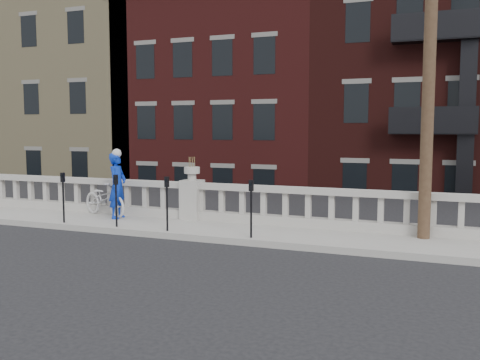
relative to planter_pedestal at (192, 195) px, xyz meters
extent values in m
plane|color=black|center=(0.00, -3.95, -0.83)|extent=(120.00, 120.00, 0.00)
cube|color=#9C9890|center=(0.00, -0.95, -0.76)|extent=(32.00, 2.20, 0.15)
cube|color=#9C9890|center=(0.00, 0.00, -0.56)|extent=(28.00, 0.34, 0.25)
cube|color=#9C9890|center=(0.00, 0.00, 0.27)|extent=(28.00, 0.34, 0.16)
cube|color=#9C9890|center=(0.00, 0.00, -0.13)|extent=(0.55, 0.55, 1.10)
cylinder|color=#9C9890|center=(0.00, 0.00, 0.52)|extent=(0.24, 0.24, 0.20)
cylinder|color=#9C9890|center=(0.00, 0.00, 0.70)|extent=(0.44, 0.44, 0.18)
cube|color=#605E59|center=(0.00, 0.35, -3.26)|extent=(36.00, 0.50, 5.15)
cube|color=black|center=(0.00, 22.00, -6.08)|extent=(80.00, 44.00, 0.50)
cube|color=#595651|center=(-2.00, 4.50, -3.83)|extent=(16.00, 7.00, 4.00)
cube|color=tan|center=(-17.00, 17.00, 4.17)|extent=(18.00, 16.00, 20.00)
cube|color=#471514|center=(-4.00, 16.00, 1.17)|extent=(10.00, 14.00, 14.00)
cube|color=black|center=(-4.00, 16.00, 8.32)|extent=(10.30, 14.30, 0.30)
cube|color=black|center=(6.00, 16.00, 1.92)|extent=(10.00, 14.00, 15.50)
cylinder|color=#422D1E|center=(6.20, -0.35, 4.32)|extent=(0.28, 0.28, 10.00)
cylinder|color=black|center=(-2.98, -1.80, -0.13)|extent=(0.05, 0.05, 1.10)
cube|color=black|center=(-2.98, -1.80, 0.55)|extent=(0.10, 0.08, 0.26)
cube|color=black|center=(-2.98, -1.85, 0.59)|extent=(0.06, 0.01, 0.08)
cylinder|color=black|center=(-1.29, -1.80, -0.13)|extent=(0.05, 0.05, 1.10)
cube|color=black|center=(-1.29, -1.80, 0.55)|extent=(0.10, 0.08, 0.26)
cube|color=black|center=(-1.29, -1.85, 0.59)|extent=(0.06, 0.01, 0.08)
cylinder|color=black|center=(0.21, -1.80, -0.13)|extent=(0.05, 0.05, 1.10)
cube|color=black|center=(0.21, -1.80, 0.55)|extent=(0.10, 0.08, 0.26)
cube|color=black|center=(0.21, -1.85, 0.59)|extent=(0.06, 0.01, 0.08)
cylinder|color=black|center=(2.45, -1.80, -0.13)|extent=(0.05, 0.05, 1.10)
cube|color=black|center=(2.45, -1.80, 0.55)|extent=(0.10, 0.08, 0.26)
cube|color=black|center=(2.45, -1.85, 0.59)|extent=(0.06, 0.01, 0.08)
imported|color=silver|center=(-2.61, -0.46, -0.18)|extent=(2.03, 1.31, 1.01)
imported|color=#0C2FB7|center=(-2.03, -0.66, 0.25)|extent=(0.52, 0.73, 1.86)
camera|label=1|loc=(6.76, -13.33, 1.90)|focal=40.00mm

